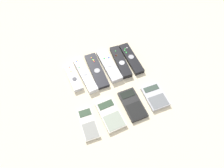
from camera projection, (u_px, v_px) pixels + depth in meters
name	position (u px, v px, depth m)	size (l,w,h in m)	color
ground_plane	(114.00, 91.00, 1.03)	(3.00, 3.00, 0.00)	beige
remote_0	(73.00, 77.00, 1.07)	(0.05, 0.16, 0.02)	silver
remote_1	(85.00, 75.00, 1.07)	(0.06, 0.22, 0.03)	silver
remote_2	(97.00, 70.00, 1.09)	(0.06, 0.22, 0.02)	black
remote_3	(109.00, 65.00, 1.10)	(0.06, 0.21, 0.03)	#B7B7BC
remote_4	(121.00, 62.00, 1.12)	(0.06, 0.20, 0.03)	black
remote_5	(131.00, 58.00, 1.13)	(0.05, 0.20, 0.02)	black
calculator_0	(88.00, 124.00, 0.93)	(0.07, 0.15, 0.01)	beige
calculator_1	(111.00, 115.00, 0.96)	(0.09, 0.15, 0.02)	beige
calculator_2	(133.00, 104.00, 0.98)	(0.08, 0.16, 0.02)	black
calculator_3	(155.00, 97.00, 1.01)	(0.09, 0.13, 0.02)	#B2B2B7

